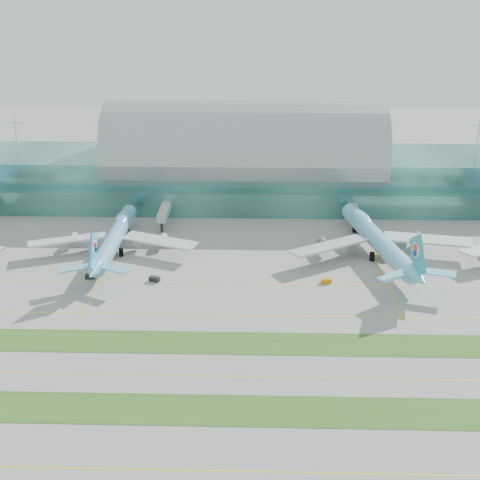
{
  "coord_description": "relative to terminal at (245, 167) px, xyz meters",
  "views": [
    {
      "loc": [
        5.85,
        -154.91,
        91.92
      ],
      "look_at": [
        0.0,
        55.0,
        9.0
      ],
      "focal_mm": 50.0,
      "sensor_mm": 36.0,
      "label": 1
    }
  ],
  "objects": [
    {
      "name": "airliner_b",
      "position": [
        -44.92,
        -63.5,
        -8.37
      ],
      "size": [
        60.8,
        68.87,
        18.99
      ],
      "rotation": [
        0.0,
        0.0,
        -0.0
      ],
      "color": "#60ACD4",
      "rests_on": "ground"
    },
    {
      "name": "gse_e",
      "position": [
        28.21,
        -87.93,
        -13.48
      ],
      "size": [
        3.48,
        2.27,
        1.49
      ],
      "primitive_type": "cube",
      "rotation": [
        0.0,
        0.0,
        0.23
      ],
      "color": "#C9800B",
      "rests_on": "ground"
    },
    {
      "name": "grass_strip_near",
      "position": [
        -0.01,
        -156.79,
        -14.19
      ],
      "size": [
        420.0,
        12.0,
        0.08
      ],
      "primitive_type": "cube",
      "color": "#2D591E",
      "rests_on": "ground"
    },
    {
      "name": "grass_strip_far",
      "position": [
        -0.01,
        -126.79,
        -14.19
      ],
      "size": [
        420.0,
        12.0,
        0.08
      ],
      "primitive_type": "cube",
      "color": "#2D591E",
      "rests_on": "ground"
    },
    {
      "name": "airliner_c",
      "position": [
        47.87,
        -64.25,
        -7.8
      ],
      "size": [
        65.46,
        75.23,
        20.83
      ],
      "rotation": [
        0.0,
        0.0,
        0.19
      ],
      "color": "#68BFE5",
      "rests_on": "ground"
    },
    {
      "name": "taxiline_d",
      "position": [
        -0.01,
        -88.79,
        -14.22
      ],
      "size": [
        420.0,
        0.35,
        0.01
      ],
      "primitive_type": "cube",
      "color": "yellow",
      "rests_on": "ground"
    },
    {
      "name": "taxiline_b",
      "position": [
        -0.01,
        -142.79,
        -14.22
      ],
      "size": [
        420.0,
        0.35,
        0.01
      ],
      "primitive_type": "cube",
      "color": "yellow",
      "rests_on": "ground"
    },
    {
      "name": "gse_f",
      "position": [
        61.59,
        -72.89,
        -13.62
      ],
      "size": [
        3.16,
        1.87,
        1.22
      ],
      "primitive_type": "cube",
      "rotation": [
        0.0,
        0.0,
        0.14
      ],
      "color": "black",
      "rests_on": "ground"
    },
    {
      "name": "taxiline_c",
      "position": [
        -0.01,
        -110.79,
        -14.22
      ],
      "size": [
        420.0,
        0.35,
        0.01
      ],
      "primitive_type": "cube",
      "color": "yellow",
      "rests_on": "ground"
    },
    {
      "name": "terminal",
      "position": [
        0.0,
        0.0,
        0.0
      ],
      "size": [
        340.0,
        69.1,
        36.0
      ],
      "color": "#3D7A75",
      "rests_on": "ground"
    },
    {
      "name": "ground",
      "position": [
        -0.01,
        -128.79,
        -14.23
      ],
      "size": [
        700.0,
        700.0,
        0.0
      ],
      "primitive_type": "plane",
      "color": "gray",
      "rests_on": "ground"
    },
    {
      "name": "gse_c",
      "position": [
        -48.68,
        -86.68,
        -13.48
      ],
      "size": [
        3.15,
        1.84,
        1.5
      ],
      "primitive_type": "cube",
      "rotation": [
        0.0,
        0.0,
        0.04
      ],
      "color": "black",
      "rests_on": "ground"
    },
    {
      "name": "gse_d",
      "position": [
        -27.35,
        -88.22,
        -13.42
      ],
      "size": [
        3.73,
        2.69,
        1.61
      ],
      "primitive_type": "cube",
      "rotation": [
        0.0,
        0.0,
        -0.31
      ],
      "color": "black",
      "rests_on": "ground"
    },
    {
      "name": "taxiline_a",
      "position": [
        -0.01,
        -176.79,
        -14.22
      ],
      "size": [
        420.0,
        0.35,
        0.01
      ],
      "primitive_type": "cube",
      "color": "yellow",
      "rests_on": "ground"
    }
  ]
}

